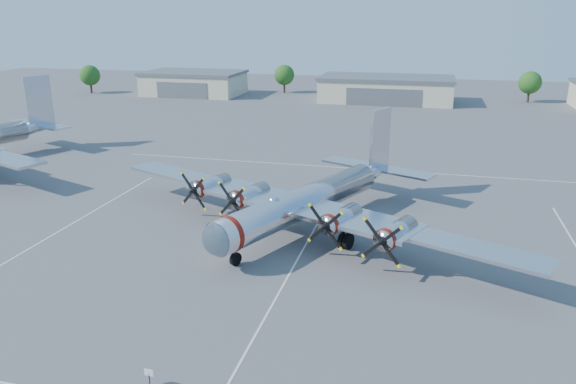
% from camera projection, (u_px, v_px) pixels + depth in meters
% --- Properties ---
extents(ground, '(260.00, 260.00, 0.00)m').
position_uv_depth(ground, '(306.00, 244.00, 47.21)').
color(ground, '#4E4E50').
rests_on(ground, ground).
extents(parking_lines, '(60.00, 50.08, 0.01)m').
position_uv_depth(parking_lines, '(301.00, 252.00, 45.59)').
color(parking_lines, silver).
rests_on(parking_lines, ground).
extents(hangar_west, '(22.60, 14.60, 5.40)m').
position_uv_depth(hangar_west, '(194.00, 83.00, 132.48)').
color(hangar_west, beige).
rests_on(hangar_west, ground).
extents(hangar_center, '(28.60, 14.60, 5.40)m').
position_uv_depth(hangar_center, '(386.00, 89.00, 122.08)').
color(hangar_center, beige).
rests_on(hangar_center, ground).
extents(tree_far_west, '(4.80, 4.80, 6.64)m').
position_uv_depth(tree_far_west, '(90.00, 75.00, 134.14)').
color(tree_far_west, '#382619').
rests_on(tree_far_west, ground).
extents(tree_west, '(4.80, 4.80, 6.64)m').
position_uv_depth(tree_west, '(284.00, 75.00, 134.82)').
color(tree_west, '#382619').
rests_on(tree_west, ground).
extents(tree_east, '(4.80, 4.80, 6.64)m').
position_uv_depth(tree_east, '(530.00, 83.00, 120.27)').
color(tree_east, '#382619').
rests_on(tree_east, ground).
extents(main_bomber_b29, '(49.89, 43.17, 9.26)m').
position_uv_depth(main_bomber_b29, '(310.00, 228.00, 50.69)').
color(main_bomber_b29, silver).
rests_on(main_bomber_b29, ground).
extents(info_placard, '(0.53, 0.08, 1.02)m').
position_uv_depth(info_placard, '(149.00, 374.00, 29.09)').
color(info_placard, black).
rests_on(info_placard, ground).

